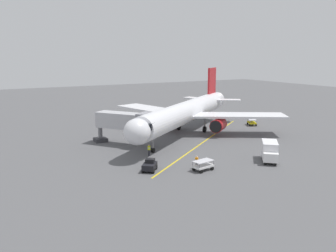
{
  "coord_description": "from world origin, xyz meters",
  "views": [
    {
      "loc": [
        34.77,
        52.52,
        14.19
      ],
      "look_at": [
        7.47,
        4.39,
        3.0
      ],
      "focal_mm": 37.61,
      "sensor_mm": 36.0,
      "label": 1
    }
  ],
  "objects": [
    {
      "name": "baggage_cart_starboard_side",
      "position": [
        10.18,
        18.08,
        0.66
      ],
      "size": [
        2.79,
        1.91,
        1.27
      ],
      "color": "white",
      "rests_on": "ground"
    },
    {
      "name": "ground_crew_wing_walker",
      "position": [
        13.16,
        8.9,
        0.89
      ],
      "size": [
        0.47,
        0.41,
        1.71
      ],
      "color": "#23232D",
      "rests_on": "ground"
    },
    {
      "name": "apron_lead_in_line",
      "position": [
        1.04,
        5.63,
        0.01
      ],
      "size": [
        32.32,
        23.96,
        0.01
      ],
      "primitive_type": "cube",
      "rotation": [
        0.0,
        0.0,
        -0.93
      ],
      "color": "yellow",
      "rests_on": "ground"
    },
    {
      "name": "box_truck_near_nose",
      "position": [
        0.0,
        19.26,
        1.39
      ],
      "size": [
        4.5,
        4.74,
        2.62
      ],
      "color": "white",
      "rests_on": "ground"
    },
    {
      "name": "airplane",
      "position": [
        0.81,
        -0.53,
        4.0
      ],
      "size": [
        34.75,
        31.43,
        11.5
      ],
      "color": "white",
      "rests_on": "ground"
    },
    {
      "name": "ground_plane",
      "position": [
        0.0,
        0.0,
        0.0
      ],
      "size": [
        220.0,
        220.0,
        0.0
      ],
      "primitive_type": "plane",
      "color": "#565659"
    },
    {
      "name": "jet_bridge",
      "position": [
        13.07,
        1.85,
        3.76
      ],
      "size": [
        8.51,
        10.32,
        5.4
      ],
      "color": "#B7B7BC",
      "rests_on": "ground"
    },
    {
      "name": "baggage_cart_portside",
      "position": [
        -15.25,
        -0.69,
        0.66
      ],
      "size": [
        2.5,
        2.95,
        1.27
      ],
      "color": "yellow",
      "rests_on": "ground"
    },
    {
      "name": "ground_crew_marshaller",
      "position": [
        10.53,
        17.14,
        0.89
      ],
      "size": [
        0.46,
        0.46,
        1.71
      ],
      "color": "#23232D",
      "rests_on": "ground"
    },
    {
      "name": "tug_rear_apron",
      "position": [
        16.08,
        14.95,
        0.7
      ],
      "size": [
        2.63,
        2.72,
        1.5
      ],
      "color": "black",
      "rests_on": "ground"
    }
  ]
}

